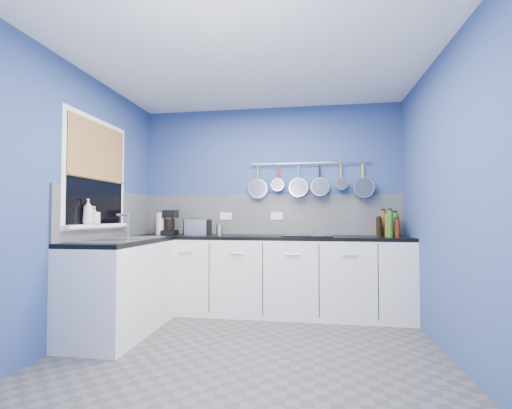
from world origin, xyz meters
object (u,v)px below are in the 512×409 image
(soap_bottle_a, at_px, (88,212))
(paper_towel, at_px, (161,224))
(canister, at_px, (220,230))
(soap_bottle_b, at_px, (94,215))
(toaster, at_px, (198,227))
(hob, at_px, (307,236))
(coffee_maker, at_px, (170,222))

(soap_bottle_a, distance_m, paper_towel, 1.17)
(canister, bearing_deg, soap_bottle_b, -131.32)
(paper_towel, bearing_deg, canister, 2.70)
(paper_towel, height_order, toaster, paper_towel)
(soap_bottle_a, xyz_separation_m, hob, (2.01, 1.08, -0.26))
(coffee_maker, height_order, canister, coffee_maker)
(paper_towel, distance_m, coffee_maker, 0.12)
(hob, bearing_deg, toaster, 175.23)
(soap_bottle_b, xyz_separation_m, canister, (0.95, 1.08, -0.17))
(paper_towel, distance_m, toaster, 0.46)
(soap_bottle_a, distance_m, canister, 1.53)
(coffee_maker, bearing_deg, soap_bottle_a, -109.98)
(paper_towel, xyz_separation_m, hob, (1.80, -0.06, -0.13))
(soap_bottle_a, height_order, coffee_maker, soap_bottle_a)
(soap_bottle_b, bearing_deg, soap_bottle_a, -90.00)
(soap_bottle_a, relative_size, toaster, 0.82)
(coffee_maker, bearing_deg, hob, -5.81)
(soap_bottle_a, distance_m, coffee_maker, 1.19)
(coffee_maker, distance_m, hob, 1.69)
(canister, bearing_deg, toaster, 176.56)
(soap_bottle_b, height_order, hob, soap_bottle_b)
(soap_bottle_b, xyz_separation_m, hob, (2.01, 0.99, -0.23))
(paper_towel, xyz_separation_m, toaster, (0.46, 0.05, -0.04))
(soap_bottle_b, distance_m, toaster, 1.29)
(soap_bottle_b, height_order, toaster, soap_bottle_b)
(soap_bottle_a, height_order, hob, soap_bottle_a)
(hob, bearing_deg, soap_bottle_a, -151.69)
(soap_bottle_b, bearing_deg, paper_towel, 78.72)
(canister, xyz_separation_m, hob, (1.06, -0.09, -0.06))
(paper_towel, bearing_deg, toaster, 6.52)
(soap_bottle_b, xyz_separation_m, coffee_maker, (0.33, 1.04, -0.08))
(hob, bearing_deg, soap_bottle_b, -153.83)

